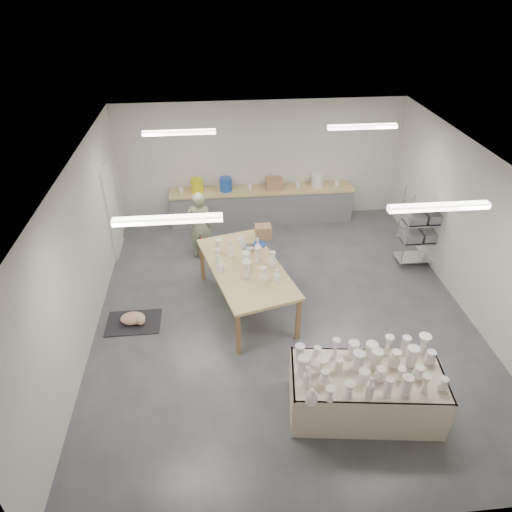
{
  "coord_description": "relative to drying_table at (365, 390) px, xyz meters",
  "views": [
    {
      "loc": [
        -1.19,
        -6.71,
        5.73
      ],
      "look_at": [
        -0.48,
        0.42,
        1.05
      ],
      "focal_mm": 32.0,
      "sensor_mm": 36.0,
      "label": 1
    }
  ],
  "objects": [
    {
      "name": "room",
      "position": [
        -0.96,
        2.46,
        1.62
      ],
      "size": [
        8.0,
        8.02,
        3.0
      ],
      "color": "#424449",
      "rests_on": "ground"
    },
    {
      "name": "work_table",
      "position": [
        -1.49,
        2.72,
        0.5
      ],
      "size": [
        1.85,
        2.74,
        1.32
      ],
      "rotation": [
        0.0,
        0.0,
        0.26
      ],
      "color": "tan",
      "rests_on": "ground"
    },
    {
      "name": "potter",
      "position": [
        -2.4,
        4.53,
        0.36
      ],
      "size": [
        0.62,
        0.44,
        1.59
      ],
      "primitive_type": "imported",
      "rotation": [
        0.0,
        0.0,
        3.03
      ],
      "color": "#98A57F",
      "rests_on": "ground"
    },
    {
      "name": "back_counter",
      "position": [
        -0.86,
        6.06,
        0.05
      ],
      "size": [
        4.6,
        0.6,
        1.24
      ],
      "color": "tan",
      "rests_on": "ground"
    },
    {
      "name": "drying_table",
      "position": [
        0.0,
        0.0,
        0.0
      ],
      "size": [
        2.3,
        1.31,
        1.14
      ],
      "rotation": [
        0.0,
        0.0,
        -0.13
      ],
      "color": "olive",
      "rests_on": "ground"
    },
    {
      "name": "rug",
      "position": [
        -3.69,
        2.34,
        -0.42
      ],
      "size": [
        1.0,
        0.7,
        0.02
      ],
      "primitive_type": "cube",
      "color": "black",
      "rests_on": "ground"
    },
    {
      "name": "cat",
      "position": [
        -3.66,
        2.32,
        -0.32
      ],
      "size": [
        0.53,
        0.44,
        0.2
      ],
      "rotation": [
        0.0,
        0.0,
        -0.29
      ],
      "color": "white",
      "rests_on": "rug"
    },
    {
      "name": "red_stool",
      "position": [
        -2.4,
        4.8,
        -0.16
      ],
      "size": [
        0.35,
        0.35,
        0.31
      ],
      "rotation": [
        0.0,
        0.0,
        -0.06
      ],
      "color": "#AC1B18",
      "rests_on": "ground"
    },
    {
      "name": "wire_shelf",
      "position": [
        2.35,
        3.78,
        0.48
      ],
      "size": [
        0.88,
        0.48,
        1.8
      ],
      "color": "silver",
      "rests_on": "ground"
    }
  ]
}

